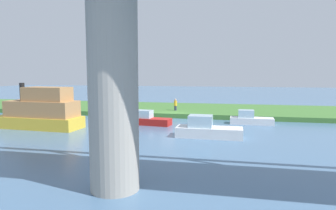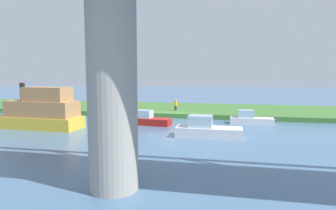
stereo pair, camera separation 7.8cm
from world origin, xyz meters
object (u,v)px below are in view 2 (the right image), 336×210
(bridge_pylon, at_px, (112,85))
(mooring_post, at_px, (106,107))
(person_on_bank, at_px, (176,105))
(skiff_small, at_px, (148,120))
(pontoon_yellow, at_px, (41,111))
(houseboat_blue, at_px, (250,119))
(motorboat_white, at_px, (207,129))

(bridge_pylon, relative_size, mooring_post, 10.59)
(bridge_pylon, distance_m, person_on_bank, 23.17)
(mooring_post, relative_size, skiff_small, 0.20)
(mooring_post, height_order, skiff_small, skiff_small)
(bridge_pylon, relative_size, skiff_small, 2.08)
(bridge_pylon, height_order, skiff_small, bridge_pylon)
(pontoon_yellow, relative_size, houseboat_blue, 1.96)
(person_on_bank, xyz_separation_m, motorboat_white, (-4.66, 11.79, -0.60))
(skiff_small, bearing_deg, houseboat_blue, -166.04)
(motorboat_white, bearing_deg, mooring_post, -37.36)
(motorboat_white, height_order, houseboat_blue, motorboat_white)
(pontoon_yellow, height_order, skiff_small, pontoon_yellow)
(person_on_bank, bearing_deg, motorboat_white, 111.55)
(motorboat_white, bearing_deg, houseboat_blue, -118.14)
(motorboat_white, distance_m, skiff_small, 7.41)
(mooring_post, bearing_deg, skiff_small, 142.09)
(mooring_post, height_order, pontoon_yellow, pontoon_yellow)
(person_on_bank, distance_m, motorboat_white, 12.69)
(person_on_bank, relative_size, houseboat_blue, 0.34)
(bridge_pylon, xyz_separation_m, pontoon_yellow, (11.84, -11.82, -2.92))
(houseboat_blue, bearing_deg, person_on_bank, -30.93)
(pontoon_yellow, bearing_deg, mooring_post, -104.43)
(houseboat_blue, bearing_deg, motorboat_white, 61.86)
(mooring_post, distance_m, pontoon_yellow, 9.18)
(pontoon_yellow, bearing_deg, motorboat_white, 177.24)
(person_on_bank, relative_size, motorboat_white, 0.28)
(person_on_bank, xyz_separation_m, pontoon_yellow, (10.19, 11.07, 0.29))
(skiff_small, bearing_deg, pontoon_yellow, 22.65)
(bridge_pylon, height_order, mooring_post, bridge_pylon)
(motorboat_white, bearing_deg, bridge_pylon, 74.86)
(mooring_post, distance_m, houseboat_blue, 16.45)
(bridge_pylon, bearing_deg, person_on_bank, -85.87)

